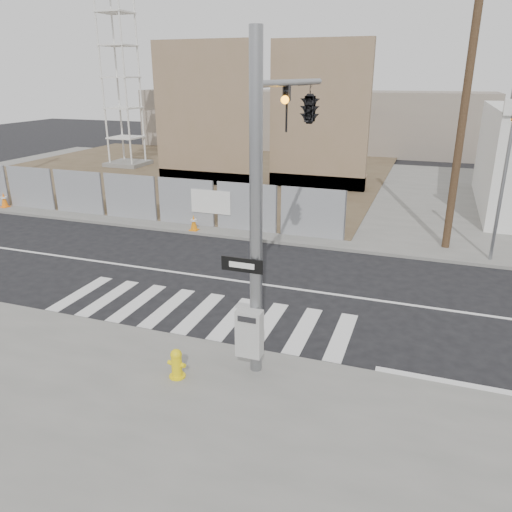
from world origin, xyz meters
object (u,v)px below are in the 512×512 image
(fire_hydrant, at_px, (177,363))
(traffic_cone_a, at_px, (4,200))
(traffic_cone_b, at_px, (75,202))
(traffic_cone_d, at_px, (194,223))
(traffic_cone_c, at_px, (198,215))
(signal_pole, at_px, (294,141))
(crane_tower, at_px, (117,31))

(fire_hydrant, relative_size, traffic_cone_a, 0.90)
(traffic_cone_b, distance_m, traffic_cone_d, 6.99)
(fire_hydrant, distance_m, traffic_cone_b, 15.85)
(traffic_cone_c, relative_size, traffic_cone_d, 0.98)
(traffic_cone_a, relative_size, traffic_cone_c, 1.13)
(signal_pole, distance_m, traffic_cone_b, 15.46)
(traffic_cone_a, height_order, traffic_cone_d, traffic_cone_a)
(fire_hydrant, height_order, traffic_cone_a, traffic_cone_a)
(traffic_cone_d, bearing_deg, crane_tower, 132.10)
(traffic_cone_b, height_order, traffic_cone_c, traffic_cone_b)
(crane_tower, xyz_separation_m, fire_hydrant, (16.00, -22.67, -8.57))
(traffic_cone_a, distance_m, traffic_cone_c, 10.24)
(crane_tower, xyz_separation_m, traffic_cone_a, (0.95, -12.34, -8.54))
(fire_hydrant, bearing_deg, traffic_cone_a, 160.53)
(traffic_cone_a, bearing_deg, traffic_cone_b, 10.72)
(traffic_cone_b, relative_size, traffic_cone_c, 1.21)
(signal_pole, bearing_deg, traffic_cone_a, 157.93)
(signal_pole, height_order, traffic_cone_b, signal_pole)
(traffic_cone_a, height_order, traffic_cone_c, traffic_cone_a)
(crane_tower, distance_m, fire_hydrant, 29.04)
(traffic_cone_a, xyz_separation_m, traffic_cone_b, (3.66, 0.69, 0.03))
(crane_tower, xyz_separation_m, traffic_cone_c, (11.17, -11.61, -8.58))
(fire_hydrant, bearing_deg, traffic_cone_c, 128.59)
(traffic_cone_b, bearing_deg, crane_tower, 111.61)
(crane_tower, xyz_separation_m, traffic_cone_d, (11.51, -12.74, -8.57))
(signal_pole, relative_size, crane_tower, 0.39)
(traffic_cone_d, bearing_deg, signal_pole, -46.49)
(signal_pole, bearing_deg, traffic_cone_b, 150.12)
(traffic_cone_b, bearing_deg, traffic_cone_c, 0.29)
(signal_pole, xyz_separation_m, traffic_cone_b, (-12.88, 7.40, -4.27))
(signal_pole, distance_m, traffic_cone_d, 9.71)
(traffic_cone_b, bearing_deg, fire_hydrant, -44.09)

